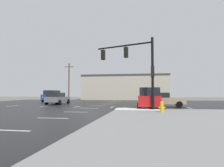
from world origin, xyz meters
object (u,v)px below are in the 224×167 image
(suv_red, at_px, (150,98))
(utility_pole_distant, at_px, (69,81))
(suv_blue, at_px, (52,96))
(sedan_tan, at_px, (163,99))
(sedan_grey, at_px, (57,98))
(traffic_signal_mast, at_px, (136,63))
(fire_hydrant, at_px, (162,107))

(suv_red, xyz_separation_m, utility_pole_distant, (-17.40, 22.93, 3.27))
(suv_blue, bearing_deg, sedan_tan, 57.09)
(suv_red, relative_size, sedan_grey, 1.08)
(sedan_grey, bearing_deg, sedan_tan, -102.37)
(traffic_signal_mast, height_order, sedan_grey, traffic_signal_mast)
(fire_hydrant, height_order, sedan_tan, sedan_tan)
(suv_blue, bearing_deg, suv_red, 47.66)
(fire_hydrant, relative_size, sedan_tan, 0.17)
(suv_red, xyz_separation_m, suv_blue, (-17.36, 14.74, 0.00))
(fire_hydrant, bearing_deg, sedan_tan, 84.81)
(suv_red, relative_size, suv_blue, 1.00)
(suv_red, height_order, sedan_tan, suv_red)
(sedan_grey, bearing_deg, suv_red, -117.74)
(suv_red, relative_size, sedan_tan, 1.06)
(suv_red, height_order, sedan_grey, suv_red)
(sedan_grey, relative_size, utility_pole_distant, 0.55)
(traffic_signal_mast, xyz_separation_m, sedan_tan, (2.71, 5.57, -3.37))
(sedan_tan, bearing_deg, sedan_grey, 171.67)
(fire_hydrant, distance_m, sedan_tan, 7.81)
(suv_blue, distance_m, utility_pole_distant, 8.82)
(suv_blue, distance_m, sedan_grey, 9.69)
(traffic_signal_mast, height_order, utility_pole_distant, utility_pole_distant)
(fire_hydrant, xyz_separation_m, sedan_tan, (0.71, 7.77, 0.32))
(traffic_signal_mast, height_order, suv_red, traffic_signal_mast)
(fire_hydrant, bearing_deg, suv_red, 99.83)
(traffic_signal_mast, distance_m, sedan_grey, 14.44)
(sedan_tan, height_order, suv_blue, suv_blue)
(traffic_signal_mast, xyz_separation_m, utility_pole_distant, (-16.14, 25.02, 0.14))
(fire_hydrant, height_order, suv_red, suv_red)
(sedan_grey, bearing_deg, utility_pole_distant, 16.18)
(suv_blue, xyz_separation_m, sedan_grey, (4.93, -8.34, -0.24))
(traffic_signal_mast, relative_size, sedan_grey, 1.34)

